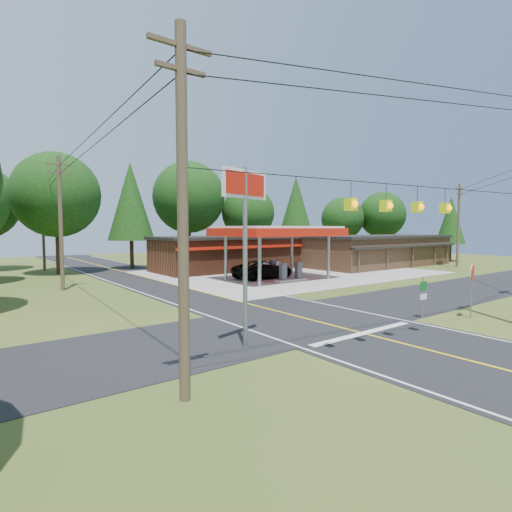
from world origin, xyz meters
TOP-DOWN VIEW (x-y plane):
  - ground at (0.00, 0.00)m, footprint 120.00×120.00m
  - main_highway at (0.00, 0.00)m, footprint 8.00×120.00m
  - cross_road at (0.00, 0.00)m, footprint 70.00×7.00m
  - lane_center_yellow at (0.00, 0.00)m, footprint 0.15×110.00m
  - gas_canopy at (9.00, 13.00)m, footprint 10.60×7.40m
  - convenience_store at (10.00, 22.98)m, footprint 16.40×7.55m
  - strip_building at (28.00, 15.98)m, footprint 20.40×8.75m
  - utility_pole_near_left at (-9.50, -5.00)m, footprint 1.80×0.30m
  - utility_pole_far_left at (-8.00, 18.00)m, footprint 1.80×0.30m
  - utility_pole_far_right at (34.00, 9.00)m, footprint 1.80×0.30m
  - utility_pole_north at (-6.50, 35.00)m, footprint 0.30×0.30m
  - overhead_beacons at (-1.00, -6.00)m, footprint 17.04×2.04m
  - treeline_backdrop at (0.82, 24.01)m, footprint 70.27×51.59m
  - suv_car at (8.50, 14.50)m, footprint 6.00×6.00m
  - sedan_car at (12.00, 17.00)m, footprint 4.54×4.54m
  - big_stop_sign at (-5.33, -2.01)m, footprint 2.54×0.79m
  - octagonal_stop_sign at (7.00, -5.02)m, footprint 0.95×0.33m
  - route_sign_post at (4.93, -3.52)m, footprint 0.45×0.13m

SIDE VIEW (x-z plane):
  - ground at x=0.00m, z-range 0.00..0.00m
  - main_highway at x=0.00m, z-range 0.00..0.02m
  - cross_road at x=0.00m, z-range 0.00..0.03m
  - lane_center_yellow at x=0.00m, z-range 0.02..0.03m
  - sedan_car at x=12.00m, z-range 0.00..1.37m
  - suv_car at x=8.50m, z-range 0.00..1.65m
  - route_sign_post at x=4.93m, z-range 0.21..2.43m
  - strip_building at x=28.00m, z-range 0.01..3.81m
  - convenience_store at x=10.00m, z-range 0.02..3.82m
  - octagonal_stop_sign at x=7.00m, z-range 0.73..3.61m
  - gas_canopy at x=9.00m, z-range 1.83..6.70m
  - utility_pole_north at x=-6.50m, z-range 0.00..9.50m
  - utility_pole_near_left at x=-9.50m, z-range 0.20..10.20m
  - utility_pole_far_left at x=-8.00m, z-range 0.20..10.20m
  - utility_pole_far_right at x=34.00m, z-range 0.20..10.20m
  - big_stop_sign at x=-5.33m, z-range 1.74..8.78m
  - overhead_beacons at x=-1.00m, z-range 5.70..6.73m
  - treeline_backdrop at x=0.82m, z-range 0.84..14.14m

